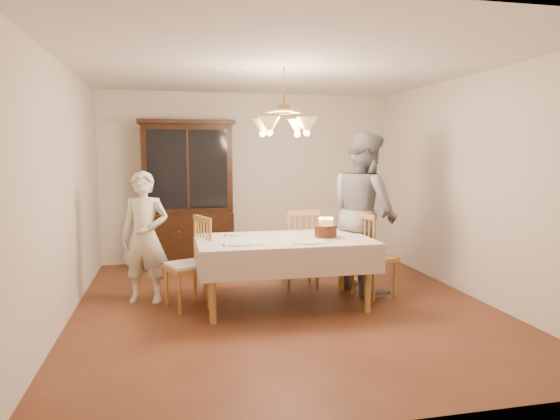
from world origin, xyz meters
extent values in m
plane|color=#542918|center=(0.00, 0.00, 0.00)|extent=(5.00, 5.00, 0.00)
plane|color=white|center=(0.00, 0.00, 2.60)|extent=(5.00, 5.00, 0.00)
plane|color=silver|center=(0.00, 2.50, 1.30)|extent=(4.50, 0.00, 4.50)
plane|color=silver|center=(0.00, -2.50, 1.30)|extent=(4.50, 0.00, 4.50)
plane|color=silver|center=(-2.25, 0.00, 1.30)|extent=(0.00, 5.00, 5.00)
plane|color=silver|center=(2.25, 0.00, 1.30)|extent=(0.00, 5.00, 5.00)
cube|color=#97632C|center=(0.00, 0.00, 0.73)|extent=(1.80, 1.00, 0.04)
cube|color=beige|center=(0.00, 0.00, 0.75)|extent=(1.90, 1.10, 0.01)
cylinder|color=#97632C|center=(-0.82, -0.42, 0.35)|extent=(0.07, 0.07, 0.71)
cylinder|color=#97632C|center=(0.82, -0.42, 0.35)|extent=(0.07, 0.07, 0.71)
cylinder|color=#97632C|center=(-0.82, 0.42, 0.35)|extent=(0.07, 0.07, 0.71)
cylinder|color=#97632C|center=(0.82, 0.42, 0.35)|extent=(0.07, 0.07, 0.71)
cube|color=black|center=(-0.95, 2.23, 0.40)|extent=(1.30, 0.50, 0.80)
cube|color=black|center=(-0.95, 2.28, 1.45)|extent=(1.30, 0.40, 1.30)
cube|color=black|center=(-0.95, 2.08, 1.45)|extent=(1.14, 0.01, 1.14)
cube|color=black|center=(-0.95, 2.23, 2.13)|extent=(1.38, 0.54, 0.06)
cube|color=#97632C|center=(0.37, 0.73, 0.45)|extent=(0.44, 0.42, 0.05)
cube|color=#97632C|center=(0.37, 0.54, 0.97)|extent=(0.40, 0.04, 0.06)
cylinder|color=#97632C|center=(0.56, 0.90, 0.21)|extent=(0.04, 0.04, 0.43)
cylinder|color=#97632C|center=(0.20, 0.90, 0.21)|extent=(0.04, 0.04, 0.43)
cylinder|color=#97632C|center=(0.55, 0.56, 0.21)|extent=(0.04, 0.04, 0.43)
cylinder|color=#97632C|center=(0.19, 0.56, 0.21)|extent=(0.04, 0.04, 0.43)
cube|color=#97632C|center=(-1.05, 0.15, 0.45)|extent=(0.55, 0.57, 0.05)
cube|color=#97632C|center=(-0.87, 0.22, 0.97)|extent=(0.18, 0.38, 0.06)
cylinder|color=#97632C|center=(-1.27, 0.26, 0.21)|extent=(0.04, 0.04, 0.43)
cylinder|color=#97632C|center=(-1.14, -0.08, 0.21)|extent=(0.04, 0.04, 0.43)
cylinder|color=#97632C|center=(-0.96, 0.38, 0.21)|extent=(0.04, 0.04, 0.43)
cylinder|color=#97632C|center=(-0.82, 0.05, 0.21)|extent=(0.04, 0.04, 0.43)
cube|color=beige|center=(-1.05, 0.15, 0.48)|extent=(0.50, 0.51, 0.03)
cube|color=#97632C|center=(1.13, 0.17, 0.45)|extent=(0.55, 0.56, 0.05)
cube|color=#97632C|center=(0.96, 0.10, 0.97)|extent=(0.18, 0.39, 0.06)
cylinder|color=#97632C|center=(1.36, 0.06, 0.21)|extent=(0.04, 0.04, 0.43)
cylinder|color=#97632C|center=(1.23, 0.39, 0.21)|extent=(0.04, 0.04, 0.43)
cylinder|color=#97632C|center=(1.04, -0.06, 0.21)|extent=(0.04, 0.04, 0.43)
cylinder|color=#97632C|center=(0.91, 0.27, 0.21)|extent=(0.04, 0.04, 0.43)
imported|color=silver|center=(-1.50, 0.49, 0.75)|extent=(0.62, 0.50, 1.49)
imported|color=slate|center=(1.10, 0.43, 0.97)|extent=(0.90, 1.06, 1.94)
cylinder|color=white|center=(0.46, -0.07, 0.77)|extent=(0.30, 0.30, 0.01)
cylinder|color=#3A1C0D|center=(0.46, -0.07, 0.84)|extent=(0.24, 0.24, 0.13)
cylinder|color=#598CD8|center=(0.53, -0.07, 0.94)|extent=(0.01, 0.01, 0.07)
sphere|color=#FFB23F|center=(0.53, -0.07, 0.98)|extent=(0.01, 0.01, 0.01)
cylinder|color=pink|center=(0.52, -0.04, 0.94)|extent=(0.01, 0.01, 0.07)
sphere|color=#FFB23F|center=(0.52, -0.04, 0.98)|extent=(0.01, 0.01, 0.01)
cylinder|color=#EACC66|center=(0.51, -0.02, 0.94)|extent=(0.01, 0.01, 0.07)
sphere|color=#FFB23F|center=(0.51, -0.02, 0.98)|extent=(0.01, 0.01, 0.01)
cylinder|color=#598CD8|center=(0.48, 0.00, 0.94)|extent=(0.01, 0.01, 0.07)
sphere|color=#FFB23F|center=(0.48, 0.00, 0.98)|extent=(0.01, 0.01, 0.01)
cylinder|color=pink|center=(0.45, 0.00, 0.94)|extent=(0.01, 0.01, 0.07)
sphere|color=#FFB23F|center=(0.45, 0.00, 0.98)|extent=(0.01, 0.01, 0.01)
cylinder|color=#EACC66|center=(0.42, -0.01, 0.94)|extent=(0.01, 0.01, 0.07)
sphere|color=#FFB23F|center=(0.42, -0.01, 0.98)|extent=(0.01, 0.01, 0.01)
cylinder|color=#598CD8|center=(0.40, -0.03, 0.94)|extent=(0.01, 0.01, 0.07)
sphere|color=#FFB23F|center=(0.40, -0.03, 0.98)|extent=(0.01, 0.01, 0.01)
cylinder|color=pink|center=(0.39, -0.06, 0.94)|extent=(0.01, 0.01, 0.07)
sphere|color=#FFB23F|center=(0.39, -0.06, 0.98)|extent=(0.01, 0.01, 0.01)
cylinder|color=#EACC66|center=(0.39, -0.09, 0.94)|extent=(0.01, 0.01, 0.07)
sphere|color=#FFB23F|center=(0.39, -0.09, 0.98)|extent=(0.01, 0.01, 0.01)
cylinder|color=#598CD8|center=(0.40, -0.12, 0.94)|extent=(0.01, 0.01, 0.07)
sphere|color=#FFB23F|center=(0.40, -0.12, 0.98)|extent=(0.01, 0.01, 0.01)
cylinder|color=pink|center=(0.42, -0.14, 0.94)|extent=(0.01, 0.01, 0.07)
sphere|color=#FFB23F|center=(0.42, -0.14, 0.98)|extent=(0.01, 0.01, 0.01)
cylinder|color=#EACC66|center=(0.45, -0.14, 0.94)|extent=(0.01, 0.01, 0.07)
sphere|color=#FFB23F|center=(0.45, -0.14, 0.98)|extent=(0.01, 0.01, 0.01)
cylinder|color=#598CD8|center=(0.48, -0.14, 0.94)|extent=(0.01, 0.01, 0.07)
sphere|color=#FFB23F|center=(0.48, -0.14, 0.98)|extent=(0.01, 0.01, 0.01)
cylinder|color=pink|center=(0.51, -0.13, 0.94)|extent=(0.01, 0.01, 0.07)
sphere|color=#FFB23F|center=(0.51, -0.13, 0.98)|extent=(0.01, 0.01, 0.01)
cylinder|color=#EACC66|center=(0.52, -0.10, 0.94)|extent=(0.01, 0.01, 0.07)
sphere|color=#FFB23F|center=(0.52, -0.10, 0.98)|extent=(0.01, 0.01, 0.01)
cylinder|color=white|center=(-0.52, -0.27, 0.77)|extent=(0.24, 0.24, 0.02)
cube|color=silver|center=(-0.69, -0.27, 0.76)|extent=(0.01, 0.16, 0.01)
cube|color=beige|center=(-0.36, -0.27, 0.76)|extent=(0.10, 0.10, 0.01)
cylinder|color=white|center=(0.19, -0.34, 0.77)|extent=(0.23, 0.23, 0.02)
cube|color=silver|center=(0.03, -0.34, 0.76)|extent=(0.01, 0.16, 0.01)
cube|color=beige|center=(0.35, -0.34, 0.76)|extent=(0.10, 0.10, 0.01)
cylinder|color=white|center=(-0.45, 0.31, 0.77)|extent=(0.23, 0.23, 0.02)
cube|color=silver|center=(-0.61, 0.31, 0.76)|extent=(0.01, 0.16, 0.01)
cube|color=beige|center=(-0.29, 0.31, 0.76)|extent=(0.10, 0.10, 0.01)
cylinder|color=#BF8C3F|center=(0.00, 0.00, 2.40)|extent=(0.02, 0.02, 0.40)
cylinder|color=#BF8C3F|center=(0.00, 0.00, 2.15)|extent=(0.12, 0.12, 0.10)
cone|color=#D8994C|center=(0.20, 0.20, 1.97)|extent=(0.22, 0.22, 0.18)
sphere|color=#FFD899|center=(0.20, 0.20, 1.90)|extent=(0.07, 0.07, 0.07)
cone|color=#D8994C|center=(-0.20, 0.20, 1.97)|extent=(0.22, 0.22, 0.18)
sphere|color=#FFD899|center=(-0.20, 0.20, 1.90)|extent=(0.07, 0.07, 0.07)
cone|color=#D8994C|center=(-0.20, -0.20, 1.97)|extent=(0.22, 0.22, 0.18)
sphere|color=#FFD899|center=(-0.20, -0.20, 1.90)|extent=(0.07, 0.07, 0.07)
cone|color=#D8994C|center=(0.20, -0.20, 1.97)|extent=(0.22, 0.22, 0.18)
sphere|color=#FFD899|center=(0.20, -0.20, 1.90)|extent=(0.07, 0.07, 0.07)
camera|label=1|loc=(-1.19, -5.26, 1.71)|focal=32.00mm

